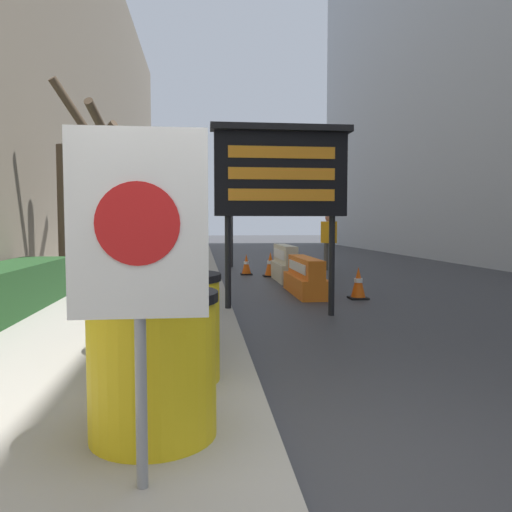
% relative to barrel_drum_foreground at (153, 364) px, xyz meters
% --- Properties ---
extents(ground_plane, '(120.00, 120.00, 0.00)m').
position_rel_barrel_drum_foreground_xyz_m(ground_plane, '(0.81, -0.43, -0.62)').
color(ground_plane, '#38383A').
extents(building_left_facade, '(0.40, 50.40, 12.42)m').
position_rel_barrel_drum_foreground_xyz_m(building_left_facade, '(-3.46, 9.37, 5.59)').
color(building_left_facade, '#706656').
rests_on(building_left_facade, ground_plane).
extents(bare_tree, '(1.55, 2.58, 4.23)m').
position_rel_barrel_drum_foreground_xyz_m(bare_tree, '(-2.32, 7.78, 1.51)').
color(bare_tree, '#4C3D2D').
rests_on(bare_tree, sidewalk_left).
extents(barrel_drum_foreground, '(0.84, 0.84, 0.93)m').
position_rel_barrel_drum_foreground_xyz_m(barrel_drum_foreground, '(0.00, 0.00, 0.00)').
color(barrel_drum_foreground, yellow).
rests_on(barrel_drum_foreground, sidewalk_left).
extents(barrel_drum_middle, '(0.84, 0.84, 0.93)m').
position_rel_barrel_drum_foreground_xyz_m(barrel_drum_middle, '(0.07, 1.14, 0.00)').
color(barrel_drum_middle, yellow).
rests_on(barrel_drum_middle, sidewalk_left).
extents(barrel_drum_back, '(0.84, 0.84, 0.93)m').
position_rel_barrel_drum_foreground_xyz_m(barrel_drum_back, '(-0.10, 2.28, 0.00)').
color(barrel_drum_back, yellow).
rests_on(barrel_drum_back, sidewalk_left).
extents(warning_sign, '(0.70, 0.08, 1.84)m').
position_rel_barrel_drum_foreground_xyz_m(warning_sign, '(0.00, -0.66, 0.79)').
color(warning_sign, gray).
rests_on(warning_sign, sidewalk_left).
extents(message_board, '(2.25, 0.36, 3.07)m').
position_rel_barrel_drum_foreground_xyz_m(message_board, '(1.60, 4.77, 1.69)').
color(message_board, black).
rests_on(message_board, ground_plane).
extents(jersey_barrier_orange_near, '(0.59, 2.20, 0.79)m').
position_rel_barrel_drum_foreground_xyz_m(jersey_barrier_orange_near, '(2.54, 7.25, -0.27)').
color(jersey_barrier_orange_near, orange).
rests_on(jersey_barrier_orange_near, ground_plane).
extents(jersey_barrier_cream, '(0.52, 2.06, 0.94)m').
position_rel_barrel_drum_foreground_xyz_m(jersey_barrier_cream, '(2.54, 9.86, -0.21)').
color(jersey_barrier_cream, beige).
rests_on(jersey_barrier_cream, ground_plane).
extents(traffic_cone_near, '(0.34, 0.34, 0.61)m').
position_rel_barrel_drum_foreground_xyz_m(traffic_cone_near, '(1.65, 11.43, -0.32)').
color(traffic_cone_near, black).
rests_on(traffic_cone_near, ground_plane).
extents(traffic_cone_mid, '(0.36, 0.36, 0.65)m').
position_rel_barrel_drum_foreground_xyz_m(traffic_cone_mid, '(3.46, 6.47, -0.30)').
color(traffic_cone_mid, black).
rests_on(traffic_cone_mid, ground_plane).
extents(traffic_cone_far, '(0.40, 0.40, 0.71)m').
position_rel_barrel_drum_foreground_xyz_m(traffic_cone_far, '(2.28, 10.85, -0.27)').
color(traffic_cone_far, black).
rests_on(traffic_cone_far, ground_plane).
extents(traffic_light_near_curb, '(0.28, 0.44, 4.37)m').
position_rel_barrel_drum_foreground_xyz_m(traffic_light_near_curb, '(1.36, 13.98, 2.53)').
color(traffic_light_near_curb, '#2D2D30').
rests_on(traffic_light_near_curb, ground_plane).
extents(pedestrian_worker, '(0.46, 0.55, 1.82)m').
position_rel_barrel_drum_foreground_xyz_m(pedestrian_worker, '(4.45, 12.64, 0.46)').
color(pedestrian_worker, '#514C42').
rests_on(pedestrian_worker, ground_plane).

